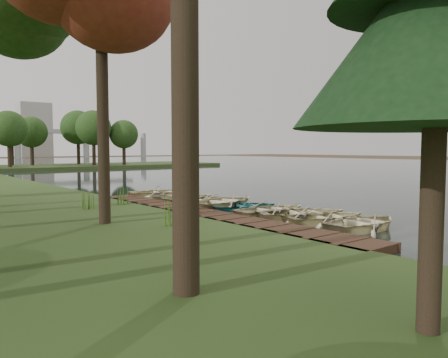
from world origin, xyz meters
TOP-DOWN VIEW (x-y plane):
  - ground at (0.00, 0.00)m, footprint 300.00×300.00m
  - water at (30.00, 20.00)m, footprint 130.00×200.00m
  - boardwalk at (-1.60, 0.00)m, footprint 1.60×16.00m
  - peninsula at (8.00, 50.00)m, footprint 50.00×14.00m
  - far_trees at (4.67, 50.00)m, footprint 45.60×5.60m
  - building_a at (30.00, 140.00)m, footprint 10.00×8.00m
  - rowboat_0 at (1.26, -5.51)m, footprint 3.37×2.46m
  - rowboat_1 at (1.19, -3.95)m, footprint 3.84×3.22m
  - rowboat_2 at (1.07, -2.91)m, footprint 4.31×3.80m
  - rowboat_3 at (0.86, -1.44)m, footprint 3.57×2.67m
  - rowboat_4 at (0.98, 0.36)m, footprint 3.53×3.02m
  - rowboat_5 at (0.99, 1.76)m, footprint 4.21×3.35m
  - rowboat_6 at (0.95, 3.36)m, footprint 3.42×2.66m
  - rowboat_7 at (0.86, 4.56)m, footprint 3.29×2.46m
  - rowboat_8 at (1.01, 6.06)m, footprint 3.68×3.16m
  - rowboat_9 at (0.85, 7.46)m, footprint 4.21×3.54m
  - reeds_0 at (-4.28, -1.85)m, footprint 0.60×0.60m
  - reeds_1 at (-2.60, 0.39)m, footprint 0.60×0.60m
  - reeds_2 at (-3.11, 4.33)m, footprint 0.60×0.60m
  - reeds_3 at (-4.87, 3.78)m, footprint 0.60×0.60m

SIDE VIEW (x-z plane):
  - ground at x=0.00m, z-range 0.00..0.00m
  - water at x=30.00m, z-range 0.00..0.05m
  - boardwalk at x=-1.60m, z-range 0.00..0.30m
  - peninsula at x=8.00m, z-range 0.00..0.45m
  - rowboat_4 at x=0.98m, z-range 0.05..0.67m
  - rowboat_8 at x=1.01m, z-range 0.05..0.69m
  - rowboat_7 at x=0.86m, z-range 0.05..0.70m
  - rowboat_6 at x=0.95m, z-range 0.05..0.70m
  - rowboat_1 at x=1.19m, z-range 0.05..0.73m
  - rowboat_0 at x=1.26m, z-range 0.05..0.73m
  - rowboat_3 at x=0.86m, z-range 0.05..0.75m
  - rowboat_2 at x=1.07m, z-range 0.05..0.79m
  - rowboat_9 at x=0.85m, z-range 0.05..0.80m
  - rowboat_5 at x=0.99m, z-range 0.05..0.83m
  - reeds_2 at x=-3.11m, z-range 0.30..1.20m
  - reeds_0 at x=-4.28m, z-range 0.30..1.32m
  - reeds_3 at x=-4.87m, z-range 0.30..1.36m
  - reeds_1 at x=-2.60m, z-range 0.30..1.41m
  - far_trees at x=4.67m, z-range 2.03..10.83m
  - building_a at x=30.00m, z-range 0.00..18.00m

